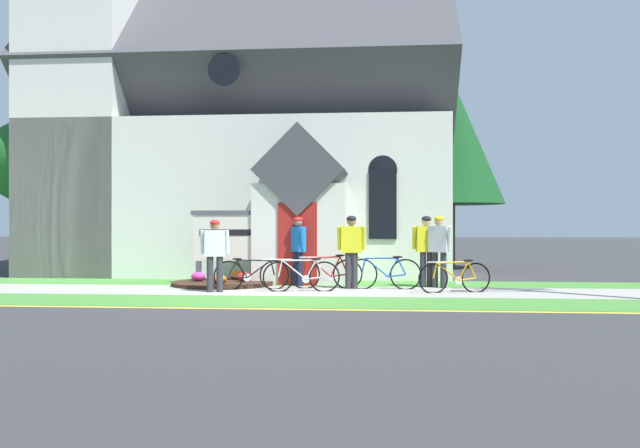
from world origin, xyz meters
TOP-DOWN VIEW (x-y plane):
  - ground at (0.00, 4.00)m, footprint 140.00×140.00m
  - sidewalk_slab at (-2.10, 1.40)m, footprint 32.00×2.36m
  - grass_verge at (-2.10, -0.80)m, footprint 32.00×2.03m
  - church_lawn at (-2.10, 3.56)m, footprint 24.00×1.96m
  - curb_paint_stripe at (-2.10, -1.96)m, footprint 28.00×0.16m
  - church_building at (-2.46, 9.65)m, footprint 13.18×12.77m
  - church_sign at (-1.70, 3.05)m, footprint 1.81×0.16m
  - flower_bed at (-1.69, 2.69)m, footprint 2.55×2.55m
  - bicycle_white at (2.37, 2.04)m, footprint 1.79×0.09m
  - bicycle_red at (-0.75, 1.65)m, footprint 1.73×0.56m
  - bicycle_green at (1.00, 2.12)m, footprint 1.74×0.34m
  - bicycle_blue at (3.96, 1.32)m, footprint 1.66×0.48m
  - bicycle_black at (0.49, 1.28)m, footprint 1.76×0.29m
  - cyclist_in_yellow_jersey at (-1.46, 0.94)m, footprint 0.65×0.31m
  - cyclist_in_green_jersey at (3.70, 2.51)m, footprint 0.54×0.60m
  - cyclist_in_orange_jersey at (3.41, 2.72)m, footprint 0.68×0.31m
  - cyclist_in_red_jersey at (0.22, 2.76)m, footprint 0.44×0.73m
  - cyclist_in_blue_jersey at (1.59, 2.05)m, footprint 0.68×0.29m
  - roadside_conifer at (4.70, 10.09)m, footprint 3.80×3.80m
  - yard_deciduous_tree at (-8.39, 6.54)m, footprint 3.77×3.77m

SIDE VIEW (x-z plane):
  - ground at x=0.00m, z-range 0.00..0.00m
  - curb_paint_stripe at x=-2.10m, z-range 0.00..0.01m
  - grass_verge at x=-2.10m, z-range 0.00..0.01m
  - church_lawn at x=-2.10m, z-range 0.00..0.01m
  - sidewalk_slab at x=-2.10m, z-range 0.00..0.01m
  - flower_bed at x=-1.69m, z-range -0.09..0.25m
  - bicycle_blue at x=3.96m, z-range -0.03..0.75m
  - bicycle_red at x=-0.75m, z-range -0.02..0.76m
  - bicycle_black at x=0.49m, z-range -0.03..0.77m
  - bicycle_green at x=1.00m, z-range -0.04..0.80m
  - bicycle_white at x=2.37m, z-range -0.02..0.79m
  - cyclist_in_yellow_jersey at x=-1.46m, z-range 0.14..1.79m
  - cyclist_in_red_jersey at x=0.22m, z-range 0.16..1.90m
  - cyclist_in_orange_jersey at x=3.41m, z-range 0.16..1.92m
  - cyclist_in_blue_jersey at x=1.59m, z-range 0.16..1.92m
  - cyclist_in_green_jersey at x=3.70m, z-range 0.16..1.92m
  - church_sign at x=-1.70m, z-range 0.25..2.16m
  - yard_deciduous_tree at x=-8.39m, z-range 1.04..5.99m
  - roadside_conifer at x=4.70m, z-range 1.12..7.98m
  - church_building at x=-2.46m, z-range -1.85..11.39m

